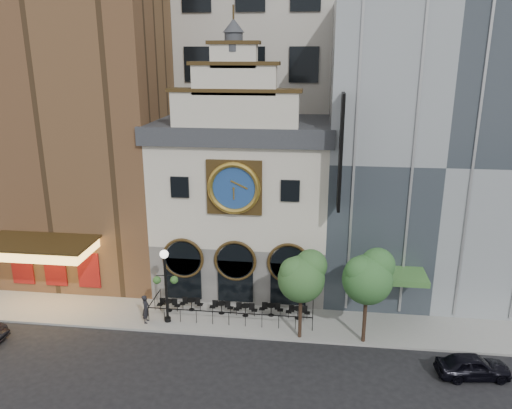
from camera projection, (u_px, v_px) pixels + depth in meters
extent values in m
plane|color=black|center=(226.00, 337.00, 30.79)|extent=(120.00, 120.00, 0.00)
cube|color=gray|center=(232.00, 316.00, 33.15)|extent=(44.00, 5.00, 0.15)
cube|color=#605E5B|center=(244.00, 255.00, 37.76)|extent=(12.00, 8.00, 4.00)
cube|color=silver|center=(244.00, 185.00, 36.16)|extent=(12.00, 8.00, 7.00)
cube|color=#2D3035|center=(243.00, 129.00, 34.97)|extent=(12.60, 8.60, 1.20)
cube|color=#352610|center=(234.00, 187.00, 32.03)|extent=(3.60, 0.25, 3.60)
cylinder|color=navy|center=(234.00, 188.00, 31.89)|extent=(3.10, 0.12, 3.10)
torus|color=gold|center=(234.00, 188.00, 31.82)|extent=(3.46, 0.36, 3.46)
cylinder|color=#2D3035|center=(234.00, 42.00, 29.89)|extent=(1.10, 1.10, 1.10)
cone|color=#2D3035|center=(234.00, 25.00, 29.62)|extent=(1.30, 1.30, 0.80)
cube|color=brown|center=(79.00, 110.00, 38.14)|extent=(14.00, 12.00, 25.00)
cube|color=#FFBF59|center=(39.00, 248.00, 33.24)|extent=(7.00, 3.40, 0.70)
cube|color=#352610|center=(38.00, 242.00, 33.11)|extent=(7.40, 3.80, 0.15)
cube|color=maroon|center=(55.00, 268.00, 35.45)|extent=(5.60, 0.15, 2.60)
cube|color=gray|center=(426.00, 150.00, 35.81)|extent=(14.00, 12.00, 20.00)
cube|color=#447C38|center=(390.00, 276.00, 31.27)|extent=(4.50, 2.40, 0.35)
cube|color=black|center=(341.00, 153.00, 29.62)|extent=(0.18, 1.60, 7.00)
cube|color=#BBB4A8|center=(263.00, 15.00, 43.96)|extent=(20.00, 16.00, 40.00)
cylinder|color=black|center=(169.00, 301.00, 33.42)|extent=(0.68, 0.68, 0.03)
cylinder|color=black|center=(169.00, 306.00, 33.53)|extent=(0.06, 0.06, 0.72)
cylinder|color=black|center=(191.00, 300.00, 33.56)|extent=(0.68, 0.68, 0.03)
cylinder|color=black|center=(191.00, 305.00, 33.67)|extent=(0.06, 0.06, 0.72)
cylinder|color=black|center=(221.00, 303.00, 33.12)|extent=(0.68, 0.68, 0.03)
cylinder|color=black|center=(222.00, 308.00, 33.23)|extent=(0.06, 0.06, 0.72)
cylinder|color=black|center=(245.00, 306.00, 32.81)|extent=(0.68, 0.68, 0.03)
cylinder|color=black|center=(245.00, 311.00, 32.92)|extent=(0.06, 0.06, 0.72)
cylinder|color=black|center=(271.00, 305.00, 32.85)|extent=(0.68, 0.68, 0.03)
cylinder|color=black|center=(271.00, 310.00, 32.96)|extent=(0.06, 0.06, 0.72)
cylinder|color=black|center=(298.00, 308.00, 32.47)|extent=(0.68, 0.68, 0.03)
cylinder|color=black|center=(298.00, 313.00, 32.58)|extent=(0.06, 0.06, 0.72)
imported|color=black|center=(473.00, 366.00, 26.86)|extent=(4.05, 2.04, 1.32)
imported|color=black|center=(146.00, 309.00, 32.00)|extent=(0.49, 0.71, 1.89)
cylinder|color=black|center=(166.00, 290.00, 31.69)|extent=(0.16, 0.16, 4.52)
cylinder|color=black|center=(168.00, 319.00, 32.31)|extent=(0.40, 0.40, 0.27)
sphere|color=white|center=(164.00, 254.00, 30.99)|extent=(0.54, 0.54, 0.54)
sphere|color=#356126|center=(157.00, 280.00, 31.49)|extent=(0.51, 0.51, 0.51)
sphere|color=#356126|center=(174.00, 280.00, 31.51)|extent=(0.51, 0.51, 0.51)
cylinder|color=#382619|center=(300.00, 315.00, 30.16)|extent=(0.22, 0.22, 3.02)
sphere|color=#2B5923|center=(301.00, 279.00, 29.47)|extent=(2.80, 2.80, 2.80)
sphere|color=#2B5923|center=(311.00, 266.00, 29.49)|extent=(1.94, 1.94, 1.94)
sphere|color=#2B5923|center=(294.00, 272.00, 29.16)|extent=(1.72, 1.72, 1.72)
cylinder|color=#382619|center=(365.00, 318.00, 29.68)|extent=(0.23, 0.23, 3.17)
sphere|color=#275B24|center=(367.00, 279.00, 28.96)|extent=(2.94, 2.94, 2.94)
sphere|color=#275B24|center=(378.00, 265.00, 28.99)|extent=(2.03, 2.03, 2.03)
sphere|color=#275B24|center=(360.00, 272.00, 28.64)|extent=(1.81, 1.81, 1.81)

